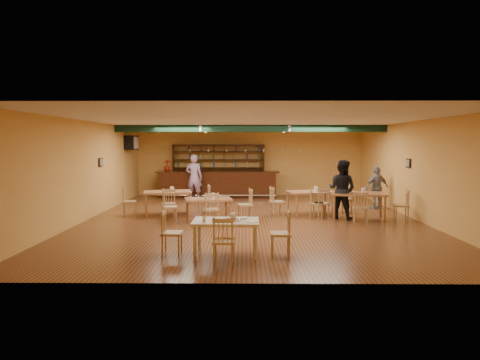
{
  "coord_description": "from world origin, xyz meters",
  "views": [
    {
      "loc": [
        -0.21,
        -12.77,
        2.32
      ],
      "look_at": [
        -0.36,
        0.6,
        1.15
      ],
      "focal_mm": 31.33,
      "sensor_mm": 36.0,
      "label": 1
    }
  ],
  "objects_px": {
    "near_table": "(226,238)",
    "dining_table_b": "(312,203)",
    "dining_table_c": "(208,210)",
    "patron_bar": "(194,177)",
    "patron_right_a": "(342,189)",
    "bar_counter": "(218,184)",
    "dining_table_a": "(168,203)",
    "dining_table_d": "(358,206)"
  },
  "relations": [
    {
      "from": "bar_counter",
      "to": "dining_table_c",
      "type": "height_order",
      "value": "bar_counter"
    },
    {
      "from": "dining_table_b",
      "to": "near_table",
      "type": "bearing_deg",
      "value": -132.78
    },
    {
      "from": "bar_counter",
      "to": "dining_table_b",
      "type": "bearing_deg",
      "value": -51.84
    },
    {
      "from": "dining_table_b",
      "to": "near_table",
      "type": "relative_size",
      "value": 1.11
    },
    {
      "from": "dining_table_a",
      "to": "patron_right_a",
      "type": "xyz_separation_m",
      "value": [
        5.53,
        -0.72,
        0.53
      ]
    },
    {
      "from": "dining_table_b",
      "to": "patron_bar",
      "type": "xyz_separation_m",
      "value": [
        -4.28,
        3.45,
        0.56
      ]
    },
    {
      "from": "patron_bar",
      "to": "patron_right_a",
      "type": "relative_size",
      "value": 1.03
    },
    {
      "from": "dining_table_a",
      "to": "patron_right_a",
      "type": "height_order",
      "value": "patron_right_a"
    },
    {
      "from": "dining_table_c",
      "to": "dining_table_d",
      "type": "xyz_separation_m",
      "value": [
        4.58,
        0.36,
        0.06
      ]
    },
    {
      "from": "dining_table_a",
      "to": "dining_table_d",
      "type": "bearing_deg",
      "value": -20.76
    },
    {
      "from": "near_table",
      "to": "dining_table_b",
      "type": "bearing_deg",
      "value": 64.14
    },
    {
      "from": "bar_counter",
      "to": "patron_bar",
      "type": "relative_size",
      "value": 2.8
    },
    {
      "from": "dining_table_d",
      "to": "dining_table_b",
      "type": "bearing_deg",
      "value": 155.79
    },
    {
      "from": "near_table",
      "to": "patron_bar",
      "type": "bearing_deg",
      "value": 102.32
    },
    {
      "from": "bar_counter",
      "to": "patron_right_a",
      "type": "xyz_separation_m",
      "value": [
        4.16,
        -5.07,
        0.35
      ]
    },
    {
      "from": "bar_counter",
      "to": "dining_table_d",
      "type": "xyz_separation_m",
      "value": [
        4.65,
        -5.14,
        -0.16
      ]
    },
    {
      "from": "dining_table_b",
      "to": "dining_table_d",
      "type": "bearing_deg",
      "value": -49.77
    },
    {
      "from": "dining_table_a",
      "to": "patron_right_a",
      "type": "distance_m",
      "value": 5.6
    },
    {
      "from": "bar_counter",
      "to": "patron_bar",
      "type": "height_order",
      "value": "patron_bar"
    },
    {
      "from": "patron_bar",
      "to": "bar_counter",
      "type": "bearing_deg",
      "value": -131.56
    },
    {
      "from": "near_table",
      "to": "dining_table_c",
      "type": "bearing_deg",
      "value": 101.45
    },
    {
      "from": "dining_table_c",
      "to": "patron_bar",
      "type": "height_order",
      "value": "patron_bar"
    },
    {
      "from": "patron_right_a",
      "to": "bar_counter",
      "type": "bearing_deg",
      "value": -12.87
    },
    {
      "from": "patron_right_a",
      "to": "dining_table_d",
      "type": "bearing_deg",
      "value": -150.2
    },
    {
      "from": "patron_right_a",
      "to": "near_table",
      "type": "bearing_deg",
      "value": 89.44
    },
    {
      "from": "dining_table_b",
      "to": "dining_table_c",
      "type": "relative_size",
      "value": 1.11
    },
    {
      "from": "dining_table_c",
      "to": "near_table",
      "type": "distance_m",
      "value": 3.91
    },
    {
      "from": "dining_table_b",
      "to": "near_table",
      "type": "height_order",
      "value": "dining_table_b"
    },
    {
      "from": "bar_counter",
      "to": "near_table",
      "type": "height_order",
      "value": "bar_counter"
    },
    {
      "from": "bar_counter",
      "to": "dining_table_a",
      "type": "xyz_separation_m",
      "value": [
        -1.37,
        -4.35,
        -0.19
      ]
    },
    {
      "from": "near_table",
      "to": "patron_bar",
      "type": "distance_m",
      "value": 8.72
    },
    {
      "from": "dining_table_c",
      "to": "patron_bar",
      "type": "xyz_separation_m",
      "value": [
        -0.99,
        4.68,
        0.6
      ]
    },
    {
      "from": "patron_bar",
      "to": "patron_right_a",
      "type": "bearing_deg",
      "value": 146.57
    },
    {
      "from": "dining_table_a",
      "to": "patron_bar",
      "type": "xyz_separation_m",
      "value": [
        0.45,
        3.53,
        0.56
      ]
    },
    {
      "from": "dining_table_a",
      "to": "patron_bar",
      "type": "bearing_deg",
      "value": 69.39
    },
    {
      "from": "dining_table_b",
      "to": "patron_right_a",
      "type": "bearing_deg",
      "value": -60.79
    },
    {
      "from": "dining_table_c",
      "to": "dining_table_d",
      "type": "distance_m",
      "value": 4.59
    },
    {
      "from": "dining_table_b",
      "to": "patron_bar",
      "type": "relative_size",
      "value": 0.81
    },
    {
      "from": "dining_table_b",
      "to": "patron_right_a",
      "type": "height_order",
      "value": "patron_right_a"
    },
    {
      "from": "bar_counter",
      "to": "patron_right_a",
      "type": "bearing_deg",
      "value": -50.66
    },
    {
      "from": "dining_table_b",
      "to": "dining_table_c",
      "type": "height_order",
      "value": "dining_table_b"
    },
    {
      "from": "bar_counter",
      "to": "dining_table_a",
      "type": "distance_m",
      "value": 4.57
    }
  ]
}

